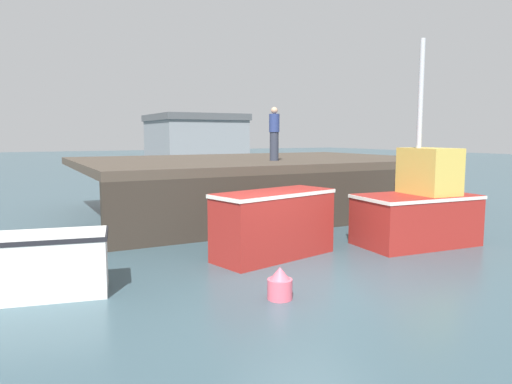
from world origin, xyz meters
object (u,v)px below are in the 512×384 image
fishing_boat_mid (418,209)px  mooring_buoy_foreground (280,285)px  dockworker (274,134)px  fishing_boat_near_right (274,223)px  rowboat (407,221)px

fishing_boat_mid → mooring_buoy_foreground: bearing=-160.0°
fishing_boat_mid → dockworker: size_ratio=2.89×
dockworker → mooring_buoy_foreground: 8.39m
dockworker → fishing_boat_near_right: bearing=-120.0°
fishing_boat_mid → mooring_buoy_foreground: 5.49m
rowboat → mooring_buoy_foreground: size_ratio=3.19×
fishing_boat_near_right → fishing_boat_mid: 3.87m
fishing_boat_mid → dockworker: 5.58m
dockworker → mooring_buoy_foreground: (-3.90, -6.98, -2.53)m
rowboat → fishing_boat_mid: bearing=-129.3°
fishing_boat_near_right → rowboat: bearing=13.1°
fishing_boat_near_right → dockworker: dockworker is taller
rowboat → dockworker: bearing=129.9°
fishing_boat_near_right → rowboat: size_ratio=1.74×
dockworker → mooring_buoy_foreground: dockworker is taller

